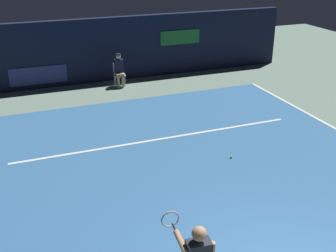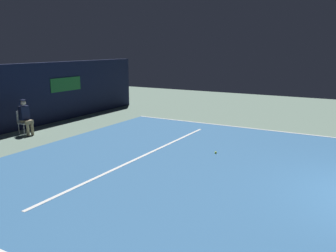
{
  "view_description": "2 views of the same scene",
  "coord_description": "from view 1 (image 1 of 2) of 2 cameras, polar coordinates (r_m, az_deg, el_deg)",
  "views": [
    {
      "loc": [
        -3.89,
        -4.25,
        5.43
      ],
      "look_at": [
        -0.13,
        5.46,
        0.89
      ],
      "focal_mm": 45.65,
      "sensor_mm": 36.0,
      "label": 1
    },
    {
      "loc": [
        -8.64,
        0.7,
        3.22
      ],
      "look_at": [
        -0.13,
        5.52,
        1.09
      ],
      "focal_mm": 38.65,
      "sensor_mm": 36.0,
      "label": 2
    }
  ],
  "objects": [
    {
      "name": "ground_plane",
      "position": [
        11.06,
        2.33,
        -5.88
      ],
      "size": [
        32.42,
        32.42,
        0.0
      ],
      "primitive_type": "plane",
      "color": "slate"
    },
    {
      "name": "court_surface",
      "position": [
        11.06,
        2.33,
        -5.85
      ],
      "size": [
        10.93,
        11.12,
        0.01
      ],
      "primitive_type": "cube",
      "color": "#336699",
      "rests_on": "ground"
    },
    {
      "name": "line_service",
      "position": [
        12.66,
        -1.15,
        -1.78
      ],
      "size": [
        8.53,
        0.1,
        0.01
      ],
      "primitive_type": "cube",
      "color": "white",
      "rests_on": "court_surface"
    },
    {
      "name": "back_wall",
      "position": [
        18.0,
        -8.23,
        10.05
      ],
      "size": [
        16.08,
        0.33,
        2.6
      ],
      "color": "#141933",
      "rests_on": "ground"
    },
    {
      "name": "line_judge_on_chair",
      "position": [
        17.29,
        -6.53,
        7.48
      ],
      "size": [
        0.48,
        0.56,
        1.32
      ],
      "color": "white",
      "rests_on": "ground"
    },
    {
      "name": "tennis_ball",
      "position": [
        11.71,
        8.44,
        -4.1
      ],
      "size": [
        0.07,
        0.07,
        0.07
      ],
      "primitive_type": "sphere",
      "color": "#CCE033",
      "rests_on": "court_surface"
    }
  ]
}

